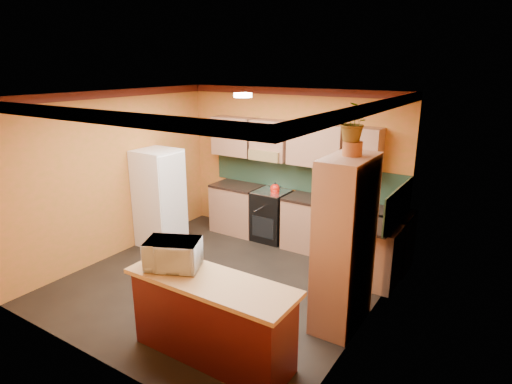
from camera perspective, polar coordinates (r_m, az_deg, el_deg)
room_shell at (r=5.96m, az=-3.29°, el=7.09°), size 4.24×4.24×2.72m
base_cabinets_back at (r=7.47m, az=6.19°, el=-4.11°), size 3.65×0.60×0.88m
countertop_back at (r=7.32m, az=6.31°, el=-0.74°), size 3.65×0.62×0.04m
stove at (r=7.74m, az=2.06°, el=-3.15°), size 0.58×0.58×0.91m
kettle at (r=7.48m, az=2.56°, el=0.53°), size 0.21×0.21×0.18m
sink at (r=7.02m, az=11.98°, el=-1.48°), size 0.48×0.40×0.03m
base_cabinets_right at (r=6.46m, az=14.87°, el=-8.01°), size 0.60×0.80×0.88m
countertop_right at (r=6.29m, az=15.18°, el=-4.20°), size 0.62×0.80×0.04m
fridge at (r=7.60m, az=-12.75°, el=-0.81°), size 0.68×0.66×1.70m
pantry at (r=5.17m, az=11.73°, el=-6.79°), size 0.48×0.90×2.10m
fern_pot at (r=4.89m, az=12.72°, el=5.68°), size 0.22×0.22×0.16m
fern at (r=4.84m, az=12.95°, el=9.13°), size 0.46×0.42×0.43m
breakfast_bar at (r=4.81m, az=-5.90°, el=-16.69°), size 1.80×0.55×0.88m
bar_top at (r=4.57m, az=-6.07°, el=-11.81°), size 1.90×0.65×0.05m
microwave at (r=4.80m, az=-11.01°, el=-8.13°), size 0.69×0.60×0.32m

